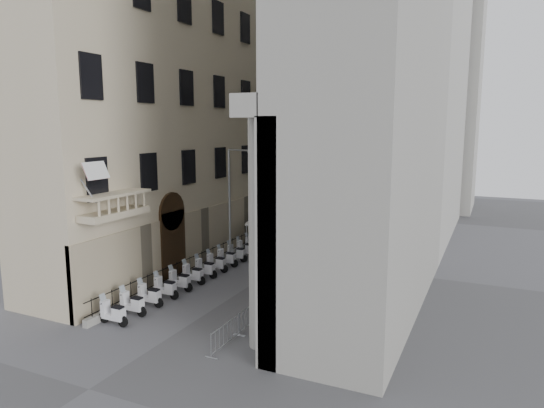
{
  "coord_description": "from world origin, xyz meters",
  "views": [
    {
      "loc": [
        13.12,
        -12.22,
        9.65
      ],
      "look_at": [
        -0.2,
        16.61,
        4.5
      ],
      "focal_mm": 32.0,
      "sensor_mm": 36.0,
      "label": 1
    }
  ],
  "objects_px": {
    "info_kiosk": "(272,228)",
    "pedestrian_a": "(280,244)",
    "street_lamp": "(232,197)",
    "pedestrian_b": "(363,217)",
    "scooter_0": "(114,325)",
    "security_tent": "(271,217)"
  },
  "relations": [
    {
      "from": "scooter_0",
      "to": "security_tent",
      "type": "relative_size",
      "value": 0.38
    },
    {
      "from": "scooter_0",
      "to": "info_kiosk",
      "type": "xyz_separation_m",
      "value": [
        -0.63,
        19.88,
        0.98
      ]
    },
    {
      "from": "scooter_0",
      "to": "pedestrian_a",
      "type": "bearing_deg",
      "value": -7.58
    },
    {
      "from": "security_tent",
      "to": "pedestrian_b",
      "type": "xyz_separation_m",
      "value": [
        3.96,
        12.94,
        -1.85
      ]
    },
    {
      "from": "street_lamp",
      "to": "scooter_0",
      "type": "bearing_deg",
      "value": -69.72
    },
    {
      "from": "street_lamp",
      "to": "pedestrian_a",
      "type": "xyz_separation_m",
      "value": [
        1.92,
        3.84,
        -3.96
      ]
    },
    {
      "from": "scooter_0",
      "to": "info_kiosk",
      "type": "height_order",
      "value": "info_kiosk"
    },
    {
      "from": "pedestrian_a",
      "to": "pedestrian_b",
      "type": "bearing_deg",
      "value": -92.42
    },
    {
      "from": "pedestrian_a",
      "to": "pedestrian_b",
      "type": "relative_size",
      "value": 1.04
    },
    {
      "from": "pedestrian_b",
      "to": "security_tent",
      "type": "bearing_deg",
      "value": 106.52
    },
    {
      "from": "street_lamp",
      "to": "pedestrian_b",
      "type": "xyz_separation_m",
      "value": [
        4.73,
        17.52,
        -4.0
      ]
    },
    {
      "from": "pedestrian_a",
      "to": "security_tent",
      "type": "bearing_deg",
      "value": -23.59
    },
    {
      "from": "security_tent",
      "to": "pedestrian_b",
      "type": "relative_size",
      "value": 2.4
    },
    {
      "from": "security_tent",
      "to": "street_lamp",
      "type": "relative_size",
      "value": 0.49
    },
    {
      "from": "street_lamp",
      "to": "pedestrian_b",
      "type": "bearing_deg",
      "value": 96.37
    },
    {
      "from": "info_kiosk",
      "to": "pedestrian_a",
      "type": "distance_m",
      "value": 5.34
    },
    {
      "from": "scooter_0",
      "to": "street_lamp",
      "type": "height_order",
      "value": "street_lamp"
    },
    {
      "from": "security_tent",
      "to": "info_kiosk",
      "type": "height_order",
      "value": "security_tent"
    },
    {
      "from": "scooter_0",
      "to": "street_lamp",
      "type": "relative_size",
      "value": 0.19
    },
    {
      "from": "pedestrian_a",
      "to": "pedestrian_b",
      "type": "distance_m",
      "value": 13.97
    },
    {
      "from": "street_lamp",
      "to": "pedestrian_a",
      "type": "bearing_deg",
      "value": 84.89
    },
    {
      "from": "info_kiosk",
      "to": "pedestrian_b",
      "type": "distance_m",
      "value": 10.71
    }
  ]
}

